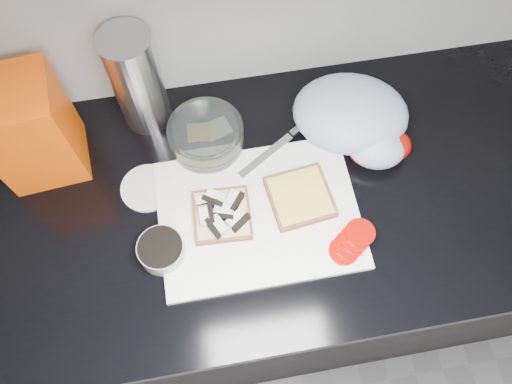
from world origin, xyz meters
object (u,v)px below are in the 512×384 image
Objects in this scene: glass_bowl at (206,137)px; steel_canister at (137,81)px; cutting_board at (259,214)px; bread_bag at (30,130)px.

glass_bowl is 0.64× the size of steel_canister.
cutting_board is at bearing -66.52° from glass_bowl.
bread_bag is (-0.41, 0.20, 0.11)m from cutting_board.
bread_bag is at bearing -160.24° from steel_canister.
steel_canister reaches higher than bread_bag.
glass_bowl is at bearing -8.85° from bread_bag.
glass_bowl is (-0.08, 0.18, 0.03)m from cutting_board.
bread_bag is 0.97× the size of steel_canister.
bread_bag is at bearing 176.42° from glass_bowl.
steel_canister reaches higher than glass_bowl.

